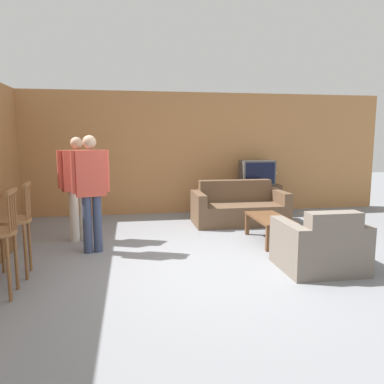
# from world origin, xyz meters

# --- Properties ---
(ground_plane) EXTENTS (24.00, 24.00, 0.00)m
(ground_plane) POSITION_xyz_m (0.00, 0.00, 0.00)
(ground_plane) COLOR gray
(wall_back) EXTENTS (9.40, 0.08, 2.60)m
(wall_back) POSITION_xyz_m (0.00, 3.62, 1.30)
(wall_back) COLOR #B27A47
(wall_back) RESTS_ON ground_plane
(bar_chair_mid) EXTENTS (0.48, 0.48, 1.11)m
(bar_chair_mid) POSITION_xyz_m (-2.33, 0.08, 0.60)
(bar_chair_mid) COLOR brown
(bar_chair_mid) RESTS_ON ground_plane
(couch_far) EXTENTS (1.76, 0.90, 0.80)m
(couch_far) POSITION_xyz_m (1.08, 2.40, 0.28)
(couch_far) COLOR brown
(couch_far) RESTS_ON ground_plane
(armchair_near) EXTENTS (0.95, 0.86, 0.78)m
(armchair_near) POSITION_xyz_m (1.32, -0.30, 0.29)
(armchair_near) COLOR #70665B
(armchair_near) RESTS_ON ground_plane
(coffee_table) EXTENTS (0.50, 1.05, 0.40)m
(coffee_table) POSITION_xyz_m (1.18, 1.02, 0.34)
(coffee_table) COLOR brown
(coffee_table) RESTS_ON ground_plane
(tv_unit) EXTENTS (0.96, 0.55, 0.64)m
(tv_unit) POSITION_xyz_m (1.72, 3.23, 0.32)
(tv_unit) COLOR #513823
(tv_unit) RESTS_ON ground_plane
(tv) EXTENTS (0.70, 0.42, 0.52)m
(tv) POSITION_xyz_m (1.72, 3.22, 0.90)
(tv) COLOR #4C4C4C
(tv) RESTS_ON tv_unit
(book_on_table) EXTENTS (0.19, 0.18, 0.02)m
(book_on_table) POSITION_xyz_m (1.21, 0.85, 0.41)
(book_on_table) COLOR #B7AD99
(book_on_table) RESTS_ON coffee_table
(table_lamp) EXTENTS (0.30, 0.30, 0.43)m
(table_lamp) POSITION_xyz_m (2.03, 3.23, 0.96)
(table_lamp) COLOR brown
(table_lamp) RESTS_ON tv_unit
(person_by_window) EXTENTS (0.57, 0.35, 1.64)m
(person_by_window) POSITION_xyz_m (-1.79, 1.60, 0.92)
(person_by_window) COLOR silver
(person_by_window) RESTS_ON ground_plane
(person_by_counter) EXTENTS (0.51, 0.27, 1.67)m
(person_by_counter) POSITION_xyz_m (-1.52, 0.91, 0.95)
(person_by_counter) COLOR #384260
(person_by_counter) RESTS_ON ground_plane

